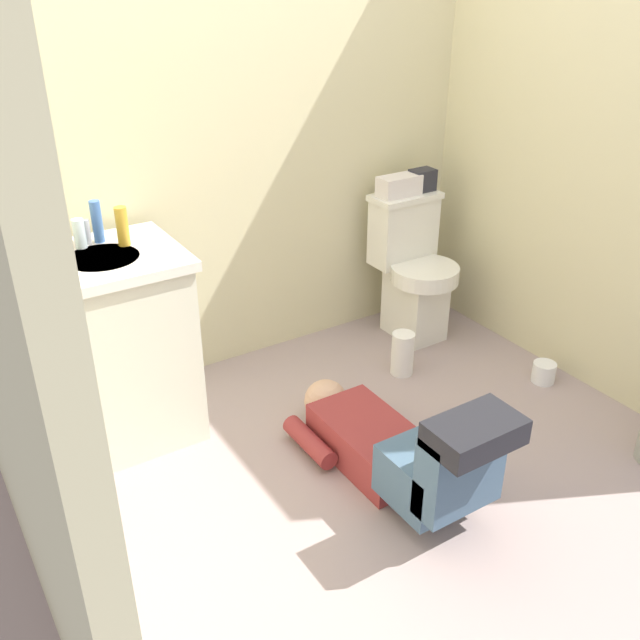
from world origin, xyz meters
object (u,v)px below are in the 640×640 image
(vanity_cabinet, at_px, (115,347))
(toiletry_bag, at_px, (422,180))
(toilet, at_px, (412,269))
(bottle_amber, at_px, (122,226))
(toilet_paper_roll, at_px, (544,372))
(bottle_clear, at_px, (79,234))
(person_plumber, at_px, (398,448))
(paper_towel_roll, at_px, (403,354))
(bottle_pink, at_px, (61,236))
(soap_dispenser, at_px, (37,239))
(tissue_box, at_px, (399,186))
(faucet, at_px, (87,232))
(bottle_blue, at_px, (97,222))

(vanity_cabinet, xyz_separation_m, toiletry_bag, (1.70, 0.15, 0.39))
(toilet, bearing_deg, bottle_amber, -179.86)
(toilet_paper_roll, bearing_deg, bottle_clear, 156.60)
(bottle_clear, height_order, toilet_paper_roll, bottle_clear)
(bottle_clear, bearing_deg, person_plumber, -51.48)
(vanity_cabinet, distance_m, toiletry_bag, 1.75)
(bottle_clear, bearing_deg, bottle_amber, -22.38)
(toilet, bearing_deg, paper_towel_roll, -133.20)
(bottle_pink, bearing_deg, soap_dispenser, -166.55)
(toilet, bearing_deg, bottle_pink, 177.25)
(tissue_box, xyz_separation_m, bottle_clear, (-1.59, -0.03, 0.08))
(faucet, relative_size, bottle_amber, 0.65)
(soap_dispenser, bearing_deg, toiletry_bag, 0.93)
(soap_dispenser, height_order, paper_towel_roll, soap_dispenser)
(toilet_paper_roll, bearing_deg, bottle_amber, 156.51)
(faucet, distance_m, bottle_pink, 0.10)
(toilet, bearing_deg, toilet_paper_roll, -73.09)
(toilet, distance_m, bottle_amber, 1.57)
(toilet, distance_m, faucet, 1.68)
(toiletry_bag, relative_size, bottle_blue, 0.74)
(bottle_pink, bearing_deg, paper_towel_roll, -16.02)
(toiletry_bag, bearing_deg, faucet, -179.64)
(person_plumber, relative_size, tissue_box, 4.84)
(bottle_blue, bearing_deg, vanity_cabinet, -106.83)
(bottle_clear, bearing_deg, toiletry_bag, 1.05)
(soap_dispenser, bearing_deg, faucet, 6.01)
(bottle_amber, height_order, toilet_paper_roll, bottle_amber)
(toilet, bearing_deg, soap_dispenser, 178.08)
(soap_dispenser, xyz_separation_m, paper_towel_roll, (1.49, -0.38, -0.78))
(tissue_box, xyz_separation_m, bottle_blue, (-1.51, -0.01, 0.10))
(soap_dispenser, relative_size, bottle_pink, 1.52)
(vanity_cabinet, xyz_separation_m, bottle_amber, (0.11, 0.06, 0.48))
(toilet, xyz_separation_m, paper_towel_roll, (-0.30, -0.32, -0.26))
(soap_dispenser, height_order, bottle_amber, soap_dispenser)
(toiletry_bag, xyz_separation_m, bottle_pink, (-1.80, -0.01, 0.07))
(toiletry_bag, distance_m, paper_towel_roll, 0.90)
(toilet, height_order, bottle_clear, bottle_clear)
(toilet, bearing_deg, vanity_cabinet, -177.83)
(toilet_paper_roll, bearing_deg, toilet, 106.91)
(toilet, distance_m, toilet_paper_roll, 0.84)
(vanity_cabinet, xyz_separation_m, tissue_box, (1.55, 0.15, 0.38))
(bottle_blue, xyz_separation_m, bottle_amber, (0.07, -0.09, -0.01))
(tissue_box, distance_m, toilet_paper_roll, 1.16)
(bottle_clear, height_order, bottle_blue, bottle_blue)
(toilet, height_order, bottle_pink, bottle_pink)
(soap_dispenser, bearing_deg, tissue_box, 1.01)
(toiletry_bag, xyz_separation_m, paper_towel_roll, (-0.41, -0.41, -0.70))
(paper_towel_roll, distance_m, toilet_paper_roll, 0.68)
(toilet, bearing_deg, faucet, 177.13)
(paper_towel_roll, bearing_deg, bottle_blue, 162.25)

